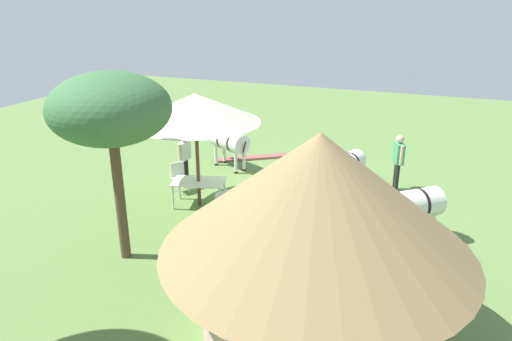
{
  "coord_description": "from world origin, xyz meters",
  "views": [
    {
      "loc": [
        -3.76,
        11.95,
        5.65
      ],
      "look_at": [
        0.78,
        0.39,
        1.0
      ],
      "focal_mm": 32.92,
      "sensor_mm": 36.0,
      "label": 1
    }
  ],
  "objects": [
    {
      "name": "ground_plane",
      "position": [
        0.0,
        0.0,
        0.0
      ],
      "size": [
        36.0,
        36.0,
        0.0
      ],
      "primitive_type": "plane",
      "color": "#5B7C3F"
    },
    {
      "name": "thatched_hut",
      "position": [
        -2.24,
        5.51,
        2.17
      ],
      "size": [
        4.96,
        4.96,
        3.79
      ],
      "rotation": [
        0.0,
        0.0,
        1.4
      ],
      "color": "beige",
      "rests_on": "ground_plane"
    },
    {
      "name": "shade_umbrella",
      "position": [
        2.24,
        1.13,
        2.83
      ],
      "size": [
        3.51,
        3.51,
        3.23
      ],
      "color": "brown",
      "rests_on": "ground_plane"
    },
    {
      "name": "patio_dining_table",
      "position": [
        2.24,
        1.13,
        0.66
      ],
      "size": [
        1.63,
        1.2,
        0.74
      ],
      "rotation": [
        0.0,
        0.0,
        0.27
      ],
      "color": "white",
      "rests_on": "ground_plane"
    },
    {
      "name": "patio_chair_near_lawn",
      "position": [
        3.29,
        0.43,
        0.52
      ],
      "size": [
        0.59,
        0.6,
        0.9
      ],
      "rotation": [
        0.0,
        0.0,
        0.98
      ],
      "color": "silver",
      "rests_on": "ground_plane"
    },
    {
      "name": "patio_chair_east_end",
      "position": [
        1.19,
        1.84,
        0.52
      ],
      "size": [
        0.59,
        0.6,
        0.9
      ],
      "rotation": [
        0.0,
        0.0,
        -2.17
      ],
      "color": "white",
      "rests_on": "ground_plane"
    },
    {
      "name": "guest_beside_umbrella",
      "position": [
        3.43,
        -0.2,
        0.97
      ],
      "size": [
        0.24,
        0.58,
        1.61
      ],
      "rotation": [
        0.0,
        0.0,
        4.61
      ],
      "color": "black",
      "rests_on": "ground_plane"
    },
    {
      "name": "standing_watcher",
      "position": [
        -2.87,
        -2.08,
        1.06
      ],
      "size": [
        0.38,
        0.59,
        1.76
      ],
      "rotation": [
        0.0,
        0.0,
        -1.2
      ],
      "color": "black",
      "rests_on": "ground_plane"
    },
    {
      "name": "striped_lounge_chair",
      "position": [
        -0.22,
        0.96,
        0.25
      ],
      "size": [
        0.72,
        0.93,
        0.58
      ],
      "rotation": [
        0.0,
        0.0,
        0.24
      ],
      "color": "#3166B9",
      "rests_on": "ground_plane"
    },
    {
      "name": "zebra_nearest_camera",
      "position": [
        -1.43,
        -1.01,
        0.93
      ],
      "size": [
        1.07,
        2.15,
        1.47
      ],
      "rotation": [
        0.0,
        0.0,
        5.98
      ],
      "color": "silver",
      "rests_on": "ground_plane"
    },
    {
      "name": "zebra_by_umbrella",
      "position": [
        -3.38,
        1.25,
        0.96
      ],
      "size": [
        1.9,
        1.79,
        1.5
      ],
      "rotation": [
        0.0,
        0.0,
        5.46
      ],
      "color": "silver",
      "rests_on": "ground_plane"
    },
    {
      "name": "zebra_toward_hut",
      "position": [
        2.76,
        -2.04,
        0.97
      ],
      "size": [
        1.94,
        1.24,
        1.5
      ],
      "rotation": [
        0.0,
        0.0,
        4.25
      ],
      "color": "silver",
      "rests_on": "ground_plane"
    },
    {
      "name": "acacia_tree_left_background",
      "position": [
        2.49,
        4.26,
        3.44
      ],
      "size": [
        2.54,
        2.54,
        4.23
      ],
      "color": "brown",
      "rests_on": "ground_plane"
    },
    {
      "name": "brick_patio_kerb",
      "position": [
        2.35,
        -3.18,
        0.04
      ],
      "size": [
        2.51,
        1.88,
        0.08
      ],
      "primitive_type": "cube",
      "rotation": [
        0.0,
        0.0,
        0.6
      ],
      "color": "#914E48",
      "rests_on": "ground_plane"
    }
  ]
}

